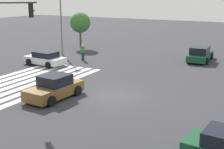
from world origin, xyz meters
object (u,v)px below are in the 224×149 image
Objects in this scene: car_0 at (55,88)px; car_2 at (45,59)px; car_5 at (200,54)px; pedestrian at (83,51)px; street_light_pole_a at (61,13)px; tree_corner_a at (80,23)px.

car_2 is (-7.60, -7.33, -0.08)m from car_0.
car_5 is 2.90× the size of pedestrian.
pedestrian is 5.69m from street_light_pole_a.
car_2 is 0.94× the size of tree_corner_a.
street_light_pole_a is 5.23m from tree_corner_a.
car_2 is at bearing 122.81° from car_5.
car_5 is at bearing 165.29° from car_0.
tree_corner_a reaches higher than car_0.
tree_corner_a is (-17.70, -10.02, 2.56)m from car_0.
car_5 is 15.96m from street_light_pole_a.
car_0 reaches higher than car_5.
car_5 is at bearing 73.96° from pedestrian.
tree_corner_a reaches higher than car_5.
car_5 is at bearing 87.12° from tree_corner_a.
street_light_pole_a reaches higher than pedestrian.
tree_corner_a is at bearing 172.89° from pedestrian.
pedestrian reaches higher than car_5.
street_light_pole_a is at bearing -140.39° from car_0.
tree_corner_a reaches higher than car_2.
car_5 is (-9.31, 12.99, 0.10)m from car_2.
street_light_pole_a is 1.74× the size of tree_corner_a.
car_0 is at bearing -17.97° from pedestrian.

